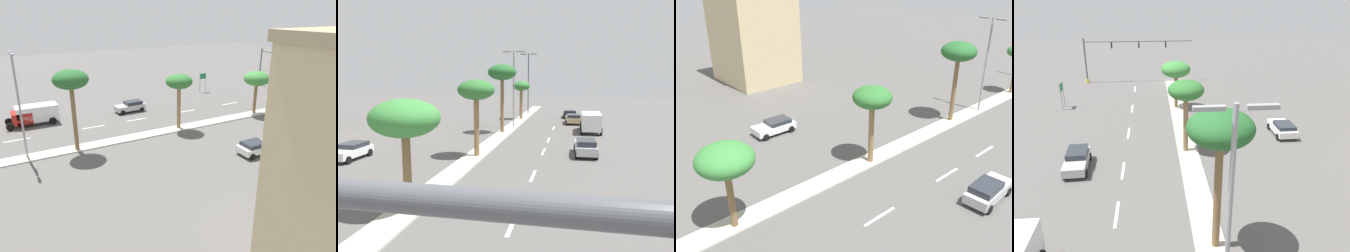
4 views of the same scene
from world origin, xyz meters
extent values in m
plane|color=#565451|center=(0.00, 28.09, 0.00)|extent=(160.00, 160.00, 0.00)
cube|color=#B7B2A3|center=(0.00, 36.12, 0.06)|extent=(1.80, 72.24, 0.12)
cube|color=silver|center=(5.58, 20.60, 0.01)|extent=(0.20, 2.80, 0.01)
cube|color=silver|center=(5.58, 28.26, 0.01)|extent=(0.20, 2.80, 0.01)
cube|color=silver|center=(5.58, 34.02, 0.01)|extent=(0.20, 2.80, 0.01)
cube|color=#C6B284|center=(-26.33, 29.79, 6.14)|extent=(9.59, 8.49, 12.27)
cylinder|color=brown|center=(0.16, 13.08, 2.17)|extent=(0.42, 0.42, 4.11)
ellipsoid|color=#387F38|center=(0.16, 13.08, 4.84)|extent=(3.48, 3.48, 1.91)
cylinder|color=olive|center=(0.18, 25.18, 2.65)|extent=(0.45, 0.45, 5.05)
ellipsoid|color=#2D6B2D|center=(0.18, 25.18, 5.72)|extent=(3.11, 3.11, 1.71)
cylinder|color=brown|center=(-0.27, 37.50, 3.40)|extent=(0.43, 0.43, 6.55)
ellipsoid|color=#235B28|center=(-0.27, 37.50, 7.27)|extent=(3.41, 3.41, 1.88)
cylinder|color=gray|center=(0.26, 42.20, 5.11)|extent=(0.20, 0.20, 9.97)
cube|color=gray|center=(-0.64, 42.20, 9.94)|extent=(1.10, 0.24, 0.16)
cube|color=gray|center=(1.16, 42.20, 9.94)|extent=(1.10, 0.24, 0.16)
cube|color=silver|center=(-9.89, 22.19, 0.63)|extent=(1.92, 4.02, 0.63)
cube|color=#262B33|center=(-9.88, 22.69, 1.14)|extent=(1.71, 2.22, 0.38)
cylinder|color=black|center=(-9.03, 20.78, 0.32)|extent=(0.23, 0.64, 0.64)
cylinder|color=black|center=(-10.79, 20.81, 0.32)|extent=(0.23, 0.64, 0.64)
cylinder|color=black|center=(-8.99, 23.58, 0.32)|extent=(0.23, 0.64, 0.64)
cylinder|color=black|center=(-10.75, 23.60, 0.32)|extent=(0.23, 0.64, 0.64)
cube|color=#B2B2B7|center=(9.28, 27.65, 0.67)|extent=(1.92, 4.24, 0.69)
cube|color=#262B33|center=(9.31, 27.13, 1.24)|extent=(1.66, 2.36, 0.46)
cylinder|color=black|center=(8.39, 29.06, 0.32)|extent=(0.25, 0.65, 0.64)
cylinder|color=black|center=(10.03, 29.14, 0.32)|extent=(0.25, 0.65, 0.64)
cylinder|color=black|center=(8.53, 26.15, 0.32)|extent=(0.25, 0.65, 0.64)
cylinder|color=black|center=(10.17, 26.23, 0.32)|extent=(0.25, 0.65, 0.64)
camera|label=1|loc=(-31.17, 44.31, 13.49)|focal=34.63mm
camera|label=2|loc=(8.32, -2.00, 6.92)|focal=36.21mm
camera|label=3|loc=(18.48, 5.94, 15.41)|focal=39.24mm
camera|label=4|loc=(2.96, 52.41, 13.49)|focal=35.90mm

